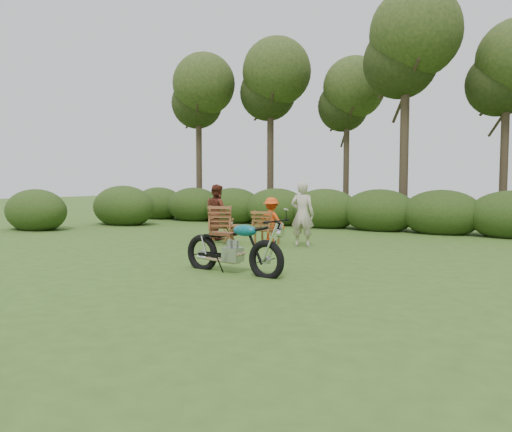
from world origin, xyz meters
The scene contains 10 objects.
ground centered at (0.00, 0.00, 0.00)m, with size 80.00×80.00×0.00m, color #33511B.
tree_line centered at (0.50, 9.74, 3.81)m, with size 22.52×11.62×8.14m.
motorcycle centered at (0.29, -0.02, 0.00)m, with size 2.06×0.78×1.17m, color #0D97AB, non-canonical shape.
lawn_chair_right centered at (-1.27, 3.77, 0.00)m, with size 0.61×0.61×0.88m, color brown, non-canonical shape.
lawn_chair_left centered at (-2.45, 3.39, 0.00)m, with size 0.69×0.69×1.00m, color #5D2C17, non-canonical shape.
side_table centered at (-2.12, 3.28, 0.25)m, with size 0.49×0.41×0.51m, color brown, non-canonical shape.
cup centered at (-2.08, 3.28, 0.55)m, with size 0.12×0.12×0.09m, color beige.
adult_a centered at (-0.29, 3.88, 0.00)m, with size 0.60×0.39×1.64m, color #C1B39F.
adult_b centered at (-3.02, 3.97, 0.00)m, with size 0.76×0.59×1.57m, color #5D261A.
child centered at (-1.35, 4.13, 0.00)m, with size 0.79×0.45×1.22m, color #E94C15.
Camera 1 is at (5.39, -7.33, 1.65)m, focal length 35.00 mm.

